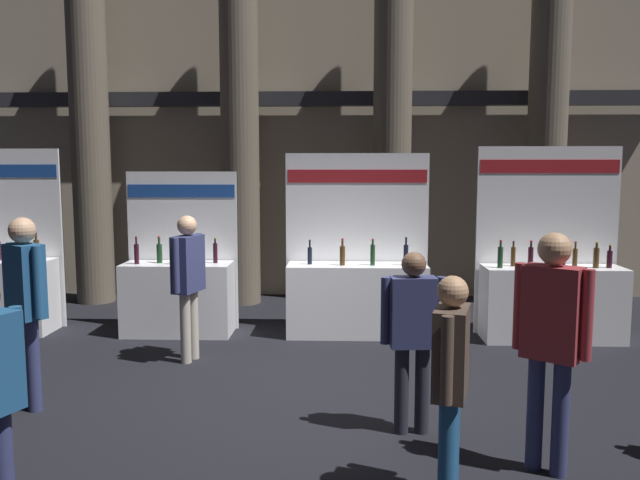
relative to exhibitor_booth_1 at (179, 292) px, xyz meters
name	(u,v)px	position (x,y,z in m)	size (l,w,h in m)	color
ground_plane	(299,392)	(1.81, -2.26, -0.58)	(24.00, 24.00, 0.00)	black
hall_colonnade	(317,122)	(1.81, 2.58, 2.47)	(11.76, 1.24, 6.26)	tan
exhibitor_booth_1	(179,292)	(0.00, 0.00, 0.00)	(1.54, 0.66, 2.22)	white
exhibitor_booth_2	(357,291)	(2.45, 0.03, 0.02)	(1.98, 0.66, 2.47)	white
exhibitor_booth_3	(551,293)	(5.02, -0.13, 0.04)	(1.90, 0.66, 2.56)	white
visitor_2	(451,372)	(2.96, -4.37, 0.34)	(0.31, 0.55, 1.58)	navy
visitor_3	(188,274)	(0.44, -1.23, 0.45)	(0.33, 0.59, 1.73)	#ADA393
visitor_4	(26,296)	(-0.71, -2.79, 0.51)	(0.45, 0.39, 1.83)	navy
visitor_6	(551,331)	(3.78, -3.89, 0.50)	(0.48, 0.41, 1.82)	navy
visitor_7	(413,328)	(2.84, -3.21, 0.34)	(0.55, 0.23, 1.58)	#23232D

